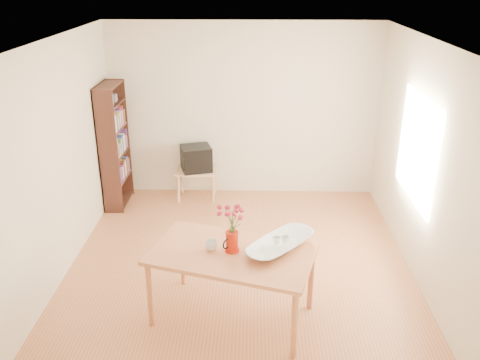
{
  "coord_description": "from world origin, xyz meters",
  "views": [
    {
      "loc": [
        0.14,
        -5.11,
        3.27
      ],
      "look_at": [
        0.0,
        0.3,
        1.0
      ],
      "focal_mm": 38.0,
      "sensor_mm": 36.0,
      "label": 1
    }
  ],
  "objects_px": {
    "mug": "(211,245)",
    "bowl": "(281,225)",
    "table": "(232,259)",
    "television": "(196,158)",
    "pitcher": "(232,242)"
  },
  "relations": [
    {
      "from": "pitcher",
      "to": "bowl",
      "type": "xyz_separation_m",
      "value": [
        0.47,
        0.07,
        0.16
      ]
    },
    {
      "from": "pitcher",
      "to": "mug",
      "type": "distance_m",
      "value": 0.21
    },
    {
      "from": "table",
      "to": "television",
      "type": "distance_m",
      "value": 2.96
    },
    {
      "from": "mug",
      "to": "bowl",
      "type": "relative_size",
      "value": 0.22
    },
    {
      "from": "table",
      "to": "television",
      "type": "bearing_deg",
      "value": 119.68
    },
    {
      "from": "bowl",
      "to": "television",
      "type": "relative_size",
      "value": 1.04
    },
    {
      "from": "pitcher",
      "to": "bowl",
      "type": "height_order",
      "value": "bowl"
    },
    {
      "from": "table",
      "to": "pitcher",
      "type": "distance_m",
      "value": 0.17
    },
    {
      "from": "pitcher",
      "to": "mug",
      "type": "height_order",
      "value": "pitcher"
    },
    {
      "from": "mug",
      "to": "bowl",
      "type": "height_order",
      "value": "bowl"
    },
    {
      "from": "television",
      "to": "pitcher",
      "type": "bearing_deg",
      "value": -94.11
    },
    {
      "from": "mug",
      "to": "bowl",
      "type": "distance_m",
      "value": 0.7
    },
    {
      "from": "mug",
      "to": "bowl",
      "type": "bearing_deg",
      "value": 162.86
    },
    {
      "from": "mug",
      "to": "pitcher",
      "type": "bearing_deg",
      "value": 153.08
    },
    {
      "from": "pitcher",
      "to": "television",
      "type": "xyz_separation_m",
      "value": [
        -0.65,
        2.86,
        -0.2
      ]
    }
  ]
}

